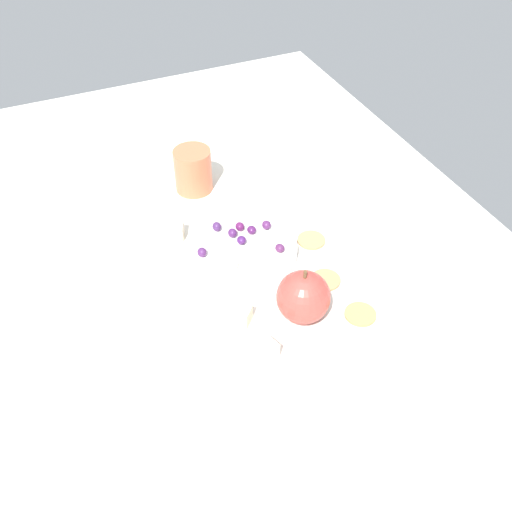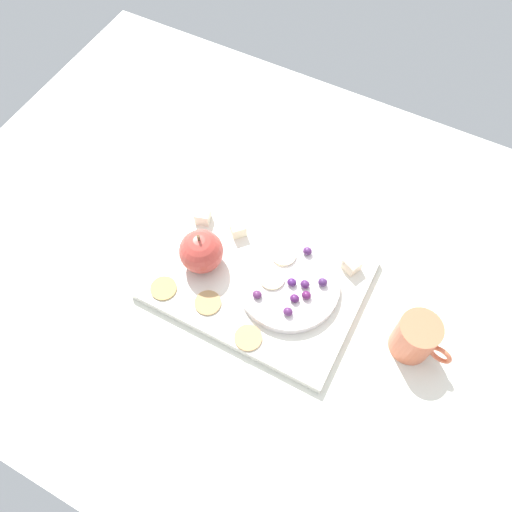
{
  "view_description": "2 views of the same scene",
  "coord_description": "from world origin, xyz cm",
  "px_view_note": "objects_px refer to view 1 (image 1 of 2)",
  "views": [
    {
      "loc": [
        -65.56,
        24.21,
        73.07
      ],
      "look_at": [
        -4.21,
        -2.95,
        11.06
      ],
      "focal_mm": 41.82,
      "sensor_mm": 36.0,
      "label": 1
    },
    {
      "loc": [
        15.18,
        -41.05,
        88.04
      ],
      "look_at": [
        -5.75,
        -1.31,
        8.53
      ],
      "focal_mm": 35.52,
      "sensor_mm": 36.0,
      "label": 2
    }
  ],
  "objects_px": {
    "apple_slice_1": "(225,264)",
    "cup": "(193,170)",
    "platter": "(260,279)",
    "cracker_0": "(360,314)",
    "grape_2": "(202,252)",
    "grape_6": "(242,240)",
    "apple_whole": "(303,297)",
    "apple_slice_0": "(254,254)",
    "cracker_2": "(312,242)",
    "serving_dish": "(242,250)",
    "cheese_cube_1": "(241,315)",
    "grape_1": "(217,227)",
    "grape_0": "(233,233)",
    "grape_4": "(266,225)",
    "grape_3": "(240,226)",
    "cheese_cube_2": "(266,350)",
    "cracker_1": "(326,280)",
    "cheese_cube_0": "(175,231)",
    "grape_5": "(280,248)",
    "grape_7": "(252,230)"
  },
  "relations": [
    {
      "from": "cheese_cube_1",
      "to": "grape_3",
      "type": "relative_size",
      "value": 1.63
    },
    {
      "from": "apple_whole",
      "to": "apple_slice_0",
      "type": "relative_size",
      "value": 1.79
    },
    {
      "from": "cracker_0",
      "to": "grape_2",
      "type": "relative_size",
      "value": 2.85
    },
    {
      "from": "grape_4",
      "to": "cracker_2",
      "type": "bearing_deg",
      "value": -125.42
    },
    {
      "from": "cracker_1",
      "to": "cheese_cube_0",
      "type": "bearing_deg",
      "value": 43.01
    },
    {
      "from": "grape_4",
      "to": "grape_6",
      "type": "bearing_deg",
      "value": 109.07
    },
    {
      "from": "grape_1",
      "to": "grape_6",
      "type": "bearing_deg",
      "value": -152.63
    },
    {
      "from": "apple_slice_1",
      "to": "cup",
      "type": "bearing_deg",
      "value": -8.59
    },
    {
      "from": "cheese_cube_1",
      "to": "serving_dish",
      "type": "bearing_deg",
      "value": -23.5
    },
    {
      "from": "apple_whole",
      "to": "cheese_cube_0",
      "type": "distance_m",
      "value": 0.27
    },
    {
      "from": "cracker_1",
      "to": "cheese_cube_2",
      "type": "bearing_deg",
      "value": 123.4
    },
    {
      "from": "cheese_cube_1",
      "to": "grape_3",
      "type": "bearing_deg",
      "value": -22.18
    },
    {
      "from": "cheese_cube_0",
      "to": "cheese_cube_1",
      "type": "xyz_separation_m",
      "value": [
        -0.22,
        -0.03,
        0.0
      ]
    },
    {
      "from": "grape_0",
      "to": "cup",
      "type": "relative_size",
      "value": 0.16
    },
    {
      "from": "cracker_1",
      "to": "cup",
      "type": "bearing_deg",
      "value": 16.13
    },
    {
      "from": "grape_2",
      "to": "grape_6",
      "type": "xyz_separation_m",
      "value": [
        0.0,
        -0.07,
        -0.0
      ]
    },
    {
      "from": "grape_6",
      "to": "grape_4",
      "type": "bearing_deg",
      "value": -70.93
    },
    {
      "from": "apple_slice_1",
      "to": "cheese_cube_0",
      "type": "bearing_deg",
      "value": 20.77
    },
    {
      "from": "serving_dish",
      "to": "cheese_cube_1",
      "type": "relative_size",
      "value": 6.67
    },
    {
      "from": "serving_dish",
      "to": "cracker_1",
      "type": "bearing_deg",
      "value": -139.4
    },
    {
      "from": "grape_3",
      "to": "grape_1",
      "type": "bearing_deg",
      "value": 67.57
    },
    {
      "from": "apple_whole",
      "to": "grape_3",
      "type": "xyz_separation_m",
      "value": [
        0.2,
        0.02,
        -0.01
      ]
    },
    {
      "from": "grape_0",
      "to": "grape_1",
      "type": "bearing_deg",
      "value": 34.84
    },
    {
      "from": "apple_slice_0",
      "to": "cup",
      "type": "bearing_deg",
      "value": 2.75
    },
    {
      "from": "cracker_2",
      "to": "cup",
      "type": "distance_m",
      "value": 0.28
    },
    {
      "from": "platter",
      "to": "cracker_0",
      "type": "bearing_deg",
      "value": -143.56
    },
    {
      "from": "grape_0",
      "to": "grape_4",
      "type": "relative_size",
      "value": 1.0
    },
    {
      "from": "cracker_0",
      "to": "grape_3",
      "type": "bearing_deg",
      "value": 22.21
    },
    {
      "from": "apple_whole",
      "to": "cracker_1",
      "type": "xyz_separation_m",
      "value": [
        0.05,
        -0.07,
        -0.04
      ]
    },
    {
      "from": "cheese_cube_1",
      "to": "grape_5",
      "type": "height_order",
      "value": "grape_5"
    },
    {
      "from": "cheese_cube_2",
      "to": "grape_6",
      "type": "height_order",
      "value": "grape_6"
    },
    {
      "from": "cheese_cube_1",
      "to": "grape_6",
      "type": "relative_size",
      "value": 1.63
    },
    {
      "from": "cheese_cube_1",
      "to": "grape_0",
      "type": "height_order",
      "value": "grape_0"
    },
    {
      "from": "cracker_1",
      "to": "grape_7",
      "type": "height_order",
      "value": "grape_7"
    },
    {
      "from": "platter",
      "to": "cracker_1",
      "type": "bearing_deg",
      "value": -120.81
    },
    {
      "from": "cheese_cube_2",
      "to": "grape_6",
      "type": "xyz_separation_m",
      "value": [
        0.21,
        -0.05,
        0.01
      ]
    },
    {
      "from": "grape_1",
      "to": "grape_6",
      "type": "height_order",
      "value": "grape_1"
    },
    {
      "from": "grape_3",
      "to": "grape_5",
      "type": "height_order",
      "value": "same"
    },
    {
      "from": "cheese_cube_1",
      "to": "apple_slice_0",
      "type": "height_order",
      "value": "cheese_cube_1"
    },
    {
      "from": "apple_whole",
      "to": "grape_4",
      "type": "bearing_deg",
      "value": -8.11
    },
    {
      "from": "cheese_cube_2",
      "to": "grape_4",
      "type": "bearing_deg",
      "value": -24.68
    },
    {
      "from": "cheese_cube_1",
      "to": "grape_0",
      "type": "xyz_separation_m",
      "value": [
        0.16,
        -0.05,
        0.01
      ]
    },
    {
      "from": "grape_1",
      "to": "grape_5",
      "type": "bearing_deg",
      "value": -140.72
    },
    {
      "from": "cracker_2",
      "to": "serving_dish",
      "type": "bearing_deg",
      "value": 79.5
    },
    {
      "from": "cracker_1",
      "to": "grape_2",
      "type": "bearing_deg",
      "value": 54.98
    },
    {
      "from": "platter",
      "to": "cracker_0",
      "type": "distance_m",
      "value": 0.17
    },
    {
      "from": "platter",
      "to": "grape_2",
      "type": "relative_size",
      "value": 22.26
    },
    {
      "from": "grape_2",
      "to": "grape_4",
      "type": "bearing_deg",
      "value": -80.46
    },
    {
      "from": "apple_slice_1",
      "to": "cup",
      "type": "height_order",
      "value": "cup"
    },
    {
      "from": "cracker_1",
      "to": "grape_5",
      "type": "xyz_separation_m",
      "value": [
        0.07,
        0.05,
        0.02
      ]
    }
  ]
}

